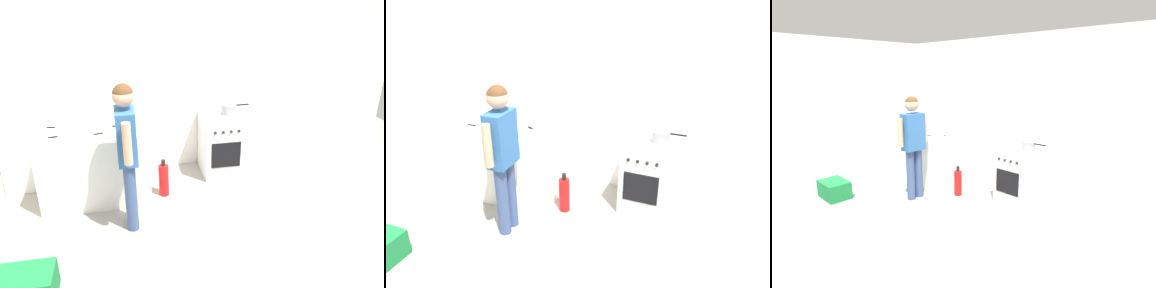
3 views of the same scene
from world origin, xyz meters
TOP-DOWN VIEW (x-y plane):
  - ground_plane at (0.00, 0.00)m, footprint 8.00×8.00m
  - back_wall at (0.00, 1.95)m, footprint 6.00×0.10m
  - counter_unit at (-1.35, 1.20)m, footprint 1.30×0.70m
  - oven_left at (0.35, 1.58)m, footprint 0.53×0.62m
  - pot at (0.47, 1.64)m, footprint 0.39×0.21m
  - knife_bread at (-1.68, 1.14)m, footprint 0.35×0.06m
  - knife_chef at (-1.76, 1.42)m, footprint 0.31×0.12m
  - knife_utility at (-1.01, 1.30)m, footprint 0.23×0.15m
  - knife_paring at (-1.24, 1.14)m, footprint 0.21×0.08m
  - person at (-0.95, 0.54)m, footprint 0.22×0.57m
  - fire_extinguisher at (-0.52, 1.10)m, footprint 0.13×0.13m
  - larder_cabinet at (-2.30, 1.68)m, footprint 0.48×0.44m

SIDE VIEW (x-z plane):
  - ground_plane at x=0.00m, z-range 0.00..0.00m
  - fire_extinguisher at x=-0.52m, z-range -0.03..0.47m
  - oven_left at x=0.35m, z-range 0.00..0.85m
  - counter_unit at x=-1.35m, z-range 0.00..0.90m
  - knife_bread at x=-1.68m, z-range 0.90..0.91m
  - knife_chef at x=-1.76m, z-range 0.90..0.91m
  - knife_utility at x=-1.01m, z-range 0.90..0.91m
  - knife_paring at x=-1.24m, z-range 0.90..0.91m
  - pot at x=0.47m, z-range 0.85..0.99m
  - person at x=-0.95m, z-range 0.17..1.83m
  - larder_cabinet at x=-2.30m, z-range 0.00..2.00m
  - back_wall at x=0.00m, z-range 0.00..2.60m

